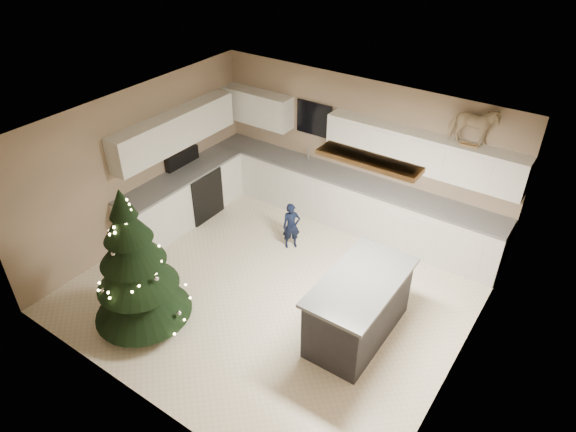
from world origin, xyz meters
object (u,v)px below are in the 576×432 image
object	(u,v)px
toddler	(291,226)
rocking_horse	(473,126)
christmas_tree	(136,273)
bar_stool	(338,288)
island	(359,307)

from	to	relation	value
toddler	rocking_horse	xyz separation A→B (m)	(2.25, 1.29, 1.90)
christmas_tree	rocking_horse	size ratio (longest dim) A/B	2.97
bar_stool	christmas_tree	distance (m)	2.75
christmas_tree	toddler	xyz separation A→B (m)	(0.69, 2.64, -0.49)
bar_stool	toddler	size ratio (longest dim) A/B	0.81
island	toddler	world-z (taller)	island
christmas_tree	toddler	distance (m)	2.77
bar_stool	christmas_tree	size ratio (longest dim) A/B	0.30
toddler	bar_stool	bearing A→B (deg)	-80.46
island	bar_stool	size ratio (longest dim) A/B	2.55
christmas_tree	toddler	bearing A→B (deg)	75.30
christmas_tree	island	bearing A→B (deg)	30.60
toddler	rocking_horse	world-z (taller)	rocking_horse
christmas_tree	rocking_horse	distance (m)	5.10
island	toddler	size ratio (longest dim) A/B	2.06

